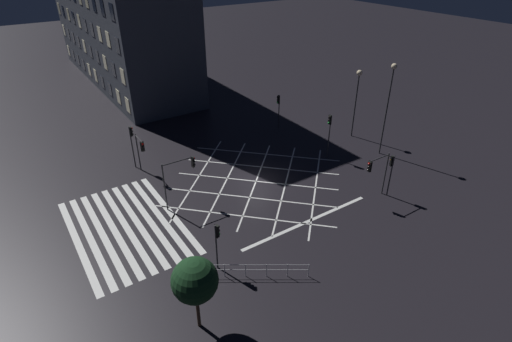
{
  "coord_description": "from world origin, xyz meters",
  "views": [
    {
      "loc": [
        26.13,
        -17.42,
        19.38
      ],
      "look_at": [
        0.0,
        0.0,
        1.1
      ],
      "focal_mm": 28.0,
      "sensor_mm": 36.0,
      "label": 1
    }
  ],
  "objects_px": {
    "traffic_light_se_cross": "(217,238)",
    "street_lamp_east": "(390,91)",
    "traffic_light_median_north": "(329,127)",
    "traffic_light_median_south": "(180,171)",
    "traffic_light_ne_cross": "(377,168)",
    "traffic_light_sw_main": "(141,148)",
    "street_lamp_west": "(358,86)",
    "traffic_light_sw_cross": "(132,139)",
    "traffic_light_ne_main": "(391,167)",
    "street_tree_near": "(195,281)",
    "traffic_light_nw_cross": "(278,105)"
  },
  "relations": [
    {
      "from": "traffic_light_ne_cross",
      "to": "street_lamp_east",
      "type": "bearing_deg",
      "value": -142.72
    },
    {
      "from": "traffic_light_median_south",
      "to": "street_lamp_east",
      "type": "distance_m",
      "value": 21.46
    },
    {
      "from": "traffic_light_median_north",
      "to": "traffic_light_ne_main",
      "type": "bearing_deg",
      "value": 86.55
    },
    {
      "from": "traffic_light_sw_cross",
      "to": "traffic_light_ne_main",
      "type": "bearing_deg",
      "value": -45.77
    },
    {
      "from": "traffic_light_nw_cross",
      "to": "traffic_light_median_north",
      "type": "relative_size",
      "value": 0.89
    },
    {
      "from": "traffic_light_ne_cross",
      "to": "street_lamp_west",
      "type": "bearing_deg",
      "value": -127.52
    },
    {
      "from": "street_lamp_west",
      "to": "street_tree_near",
      "type": "bearing_deg",
      "value": -62.41
    },
    {
      "from": "traffic_light_sw_main",
      "to": "traffic_light_se_cross",
      "type": "bearing_deg",
      "value": -0.74
    },
    {
      "from": "traffic_light_nw_cross",
      "to": "traffic_light_sw_main",
      "type": "bearing_deg",
      "value": 5.16
    },
    {
      "from": "street_lamp_west",
      "to": "traffic_light_sw_cross",
      "type": "bearing_deg",
      "value": -106.12
    },
    {
      "from": "traffic_light_se_cross",
      "to": "street_tree_near",
      "type": "distance_m",
      "value": 4.9
    },
    {
      "from": "traffic_light_ne_main",
      "to": "street_lamp_west",
      "type": "height_order",
      "value": "street_lamp_west"
    },
    {
      "from": "traffic_light_nw_cross",
      "to": "traffic_light_se_cross",
      "type": "xyz_separation_m",
      "value": [
        16.35,
        -17.05,
        -0.33
      ]
    },
    {
      "from": "traffic_light_ne_cross",
      "to": "street_tree_near",
      "type": "distance_m",
      "value": 18.73
    },
    {
      "from": "traffic_light_ne_main",
      "to": "street_lamp_east",
      "type": "xyz_separation_m",
      "value": [
        -5.69,
        5.6,
        4.02
      ]
    },
    {
      "from": "traffic_light_se_cross",
      "to": "street_lamp_east",
      "type": "height_order",
      "value": "street_lamp_east"
    },
    {
      "from": "traffic_light_ne_cross",
      "to": "traffic_light_sw_main",
      "type": "relative_size",
      "value": 1.05
    },
    {
      "from": "traffic_light_se_cross",
      "to": "street_lamp_east",
      "type": "bearing_deg",
      "value": 13.72
    },
    {
      "from": "traffic_light_se_cross",
      "to": "traffic_light_sw_cross",
      "type": "bearing_deg",
      "value": 89.87
    },
    {
      "from": "traffic_light_ne_main",
      "to": "street_lamp_east",
      "type": "relative_size",
      "value": 0.41
    },
    {
      "from": "traffic_light_sw_main",
      "to": "street_lamp_west",
      "type": "bearing_deg",
      "value": 78.18
    },
    {
      "from": "traffic_light_median_north",
      "to": "street_lamp_east",
      "type": "bearing_deg",
      "value": 153.89
    },
    {
      "from": "traffic_light_median_north",
      "to": "street_lamp_east",
      "type": "xyz_separation_m",
      "value": [
        2.5,
        5.11,
        3.53
      ]
    },
    {
      "from": "traffic_light_se_cross",
      "to": "street_tree_near",
      "type": "height_order",
      "value": "street_tree_near"
    },
    {
      "from": "traffic_light_sw_main",
      "to": "street_tree_near",
      "type": "bearing_deg",
      "value": -10.61
    },
    {
      "from": "traffic_light_ne_main",
      "to": "traffic_light_sw_cross",
      "type": "bearing_deg",
      "value": 44.23
    },
    {
      "from": "traffic_light_ne_cross",
      "to": "street_lamp_east",
      "type": "distance_m",
      "value": 9.63
    },
    {
      "from": "traffic_light_ne_cross",
      "to": "traffic_light_median_north",
      "type": "relative_size",
      "value": 0.88
    },
    {
      "from": "traffic_light_ne_main",
      "to": "street_lamp_west",
      "type": "xyz_separation_m",
      "value": [
        -10.37,
        6.28,
        3.07
      ]
    },
    {
      "from": "traffic_light_sw_cross",
      "to": "street_lamp_east",
      "type": "bearing_deg",
      "value": -27.02
    },
    {
      "from": "traffic_light_ne_main",
      "to": "street_lamp_east",
      "type": "distance_m",
      "value": 8.94
    },
    {
      "from": "traffic_light_ne_cross",
      "to": "traffic_light_median_south",
      "type": "distance_m",
      "value": 16.16
    },
    {
      "from": "street_tree_near",
      "to": "traffic_light_ne_cross",
      "type": "bearing_deg",
      "value": 101.06
    },
    {
      "from": "traffic_light_ne_cross",
      "to": "traffic_light_se_cross",
      "type": "relative_size",
      "value": 1.11
    },
    {
      "from": "traffic_light_se_cross",
      "to": "traffic_light_median_south",
      "type": "distance_m",
      "value": 8.34
    },
    {
      "from": "traffic_light_ne_cross",
      "to": "traffic_light_nw_cross",
      "type": "bearing_deg",
      "value": -96.74
    },
    {
      "from": "traffic_light_sw_main",
      "to": "street_lamp_east",
      "type": "xyz_separation_m",
      "value": [
        9.42,
        21.96,
        3.99
      ]
    },
    {
      "from": "traffic_light_sw_main",
      "to": "traffic_light_median_north",
      "type": "height_order",
      "value": "traffic_light_median_north"
    },
    {
      "from": "traffic_light_nw_cross",
      "to": "street_lamp_east",
      "type": "relative_size",
      "value": 0.43
    },
    {
      "from": "traffic_light_ne_main",
      "to": "traffic_light_median_south",
      "type": "distance_m",
      "value": 17.57
    },
    {
      "from": "street_lamp_east",
      "to": "street_lamp_west",
      "type": "bearing_deg",
      "value": 171.77
    },
    {
      "from": "street_lamp_east",
      "to": "traffic_light_ne_main",
      "type": "bearing_deg",
      "value": -44.55
    },
    {
      "from": "traffic_light_ne_main",
      "to": "traffic_light_se_cross",
      "type": "relative_size",
      "value": 1.07
    },
    {
      "from": "traffic_light_sw_cross",
      "to": "traffic_light_sw_main",
      "type": "height_order",
      "value": "traffic_light_sw_cross"
    },
    {
      "from": "traffic_light_se_cross",
      "to": "street_lamp_west",
      "type": "height_order",
      "value": "street_lamp_west"
    },
    {
      "from": "traffic_light_median_north",
      "to": "street_tree_near",
      "type": "xyz_separation_m",
      "value": [
        11.44,
        -20.3,
        0.3
      ]
    },
    {
      "from": "traffic_light_se_cross",
      "to": "traffic_light_median_north",
      "type": "xyz_separation_m",
      "value": [
        -7.91,
        17.05,
        0.67
      ]
    },
    {
      "from": "traffic_light_median_north",
      "to": "street_lamp_west",
      "type": "relative_size",
      "value": 0.61
    },
    {
      "from": "traffic_light_sw_cross",
      "to": "street_lamp_east",
      "type": "relative_size",
      "value": 0.46
    },
    {
      "from": "traffic_light_ne_cross",
      "to": "street_lamp_west",
      "type": "relative_size",
      "value": 0.53
    }
  ]
}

